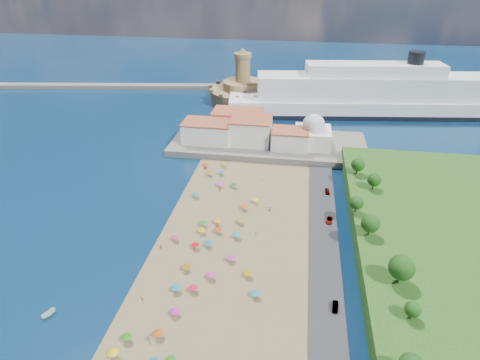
# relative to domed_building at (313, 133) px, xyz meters

# --- Properties ---
(ground) EXTENTS (700.00, 700.00, 0.00)m
(ground) POSITION_rel_domed_building_xyz_m (-30.00, -71.00, -8.97)
(ground) COLOR #071938
(ground) RESTS_ON ground
(terrace) EXTENTS (90.00, 36.00, 3.00)m
(terrace) POSITION_rel_domed_building_xyz_m (-20.00, 2.00, -7.47)
(terrace) COLOR #59544C
(terrace) RESTS_ON ground
(jetty) EXTENTS (18.00, 70.00, 2.40)m
(jetty) POSITION_rel_domed_building_xyz_m (-42.00, 37.00, -7.77)
(jetty) COLOR #59544C
(jetty) RESTS_ON ground
(breakwater) EXTENTS (199.03, 34.77, 2.60)m
(breakwater) POSITION_rel_domed_building_xyz_m (-140.00, 82.00, -7.67)
(breakwater) COLOR #59544C
(breakwater) RESTS_ON ground
(waterfront_buildings) EXTENTS (57.00, 29.00, 11.00)m
(waterfront_buildings) POSITION_rel_domed_building_xyz_m (-33.05, 2.64, -1.10)
(waterfront_buildings) COLOR silver
(waterfront_buildings) RESTS_ON terrace
(domed_building) EXTENTS (16.00, 16.00, 15.00)m
(domed_building) POSITION_rel_domed_building_xyz_m (0.00, 0.00, 0.00)
(domed_building) COLOR silver
(domed_building) RESTS_ON terrace
(fortress) EXTENTS (40.00, 40.00, 32.40)m
(fortress) POSITION_rel_domed_building_xyz_m (-42.00, 67.00, -2.29)
(fortress) COLOR #97794B
(fortress) RESTS_ON ground
(cruise_ship) EXTENTS (160.61, 44.01, 34.74)m
(cruise_ship) POSITION_rel_domed_building_xyz_m (31.99, 56.45, 1.31)
(cruise_ship) COLOR black
(cruise_ship) RESTS_ON ground
(beach_parasols) EXTENTS (32.52, 117.69, 2.20)m
(beach_parasols) POSITION_rel_domed_building_xyz_m (-31.48, -81.18, -6.83)
(beach_parasols) COLOR gray
(beach_parasols) RESTS_ON beach
(beachgoers) EXTENTS (31.99, 99.92, 1.87)m
(beachgoers) POSITION_rel_domed_building_xyz_m (-30.37, -70.57, -7.83)
(beachgoers) COLOR tan
(beachgoers) RESTS_ON beach
(parked_cars) EXTENTS (2.62, 61.67, 1.33)m
(parked_cars) POSITION_rel_domed_building_xyz_m (6.00, -61.22, -7.64)
(parked_cars) COLOR gray
(parked_cars) RESTS_ON promenade
(hillside_trees) EXTENTS (13.18, 106.80, 8.32)m
(hillside_trees) POSITION_rel_domed_building_xyz_m (18.35, -78.15, 1.17)
(hillside_trees) COLOR #382314
(hillside_trees) RESTS_ON hillside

